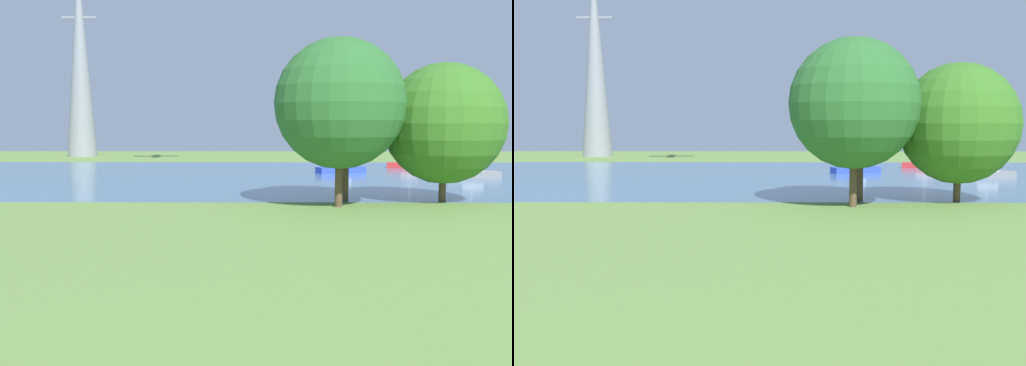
# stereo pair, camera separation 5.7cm
# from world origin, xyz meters

# --- Properties ---
(ground_plane) EXTENTS (160.00, 160.00, 0.00)m
(ground_plane) POSITION_xyz_m (0.00, 22.00, 0.00)
(ground_plane) COLOR olive
(water_surface) EXTENTS (140.00, 40.00, 0.02)m
(water_surface) POSITION_xyz_m (0.00, 50.00, 0.01)
(water_surface) COLOR #4D7394
(water_surface) RESTS_ON ground
(sailboat_red) EXTENTS (5.03, 2.77, 5.21)m
(sailboat_red) POSITION_xyz_m (17.32, 59.75, 0.44)
(sailboat_red) COLOR red
(sailboat_red) RESTS_ON water_surface
(sailboat_gray) EXTENTS (4.92, 1.93, 6.79)m
(sailboat_gray) POSITION_xyz_m (20.06, 47.83, 0.46)
(sailboat_gray) COLOR gray
(sailboat_gray) RESTS_ON water_surface
(sailboat_blue) EXTENTS (5.03, 3.02, 7.40)m
(sailboat_blue) POSITION_xyz_m (8.98, 52.99, 0.47)
(sailboat_blue) COLOR blue
(sailboat_blue) RESTS_ON water_surface
(tree_west_near) EXTENTS (7.57, 7.57, 9.77)m
(tree_west_near) POSITION_xyz_m (5.79, 28.21, 5.98)
(tree_west_near) COLOR brown
(tree_west_near) RESTS_ON ground
(tree_east_near) EXTENTS (6.74, 6.74, 9.01)m
(tree_east_near) POSITION_xyz_m (6.50, 30.80, 5.63)
(tree_east_near) COLOR brown
(tree_east_near) RESTS_ON ground
(tree_east_far) EXTENTS (7.41, 7.41, 8.55)m
(tree_east_far) POSITION_xyz_m (12.47, 30.48, 4.84)
(tree_east_far) COLOR brown
(tree_east_far) RESTS_ON ground
(electricity_pylon) EXTENTS (6.40, 4.40, 29.16)m
(electricity_pylon) POSITION_xyz_m (-25.62, 84.40, 14.59)
(electricity_pylon) COLOR gray
(electricity_pylon) RESTS_ON ground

